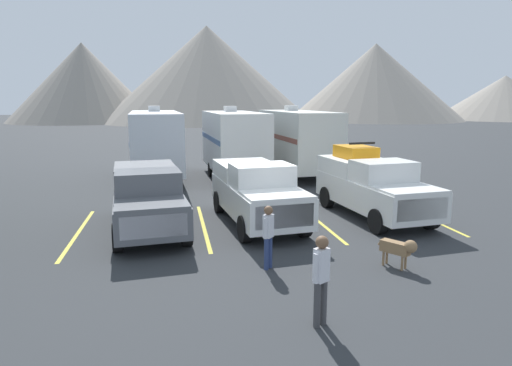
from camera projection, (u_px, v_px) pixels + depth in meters
name	position (u px, v px, depth m)	size (l,w,h in m)	color
ground_plane	(263.00, 225.00, 14.82)	(240.00, 240.00, 0.00)	#2D3033
pickup_truck_a	(148.00, 196.00, 14.17)	(2.60, 5.62, 2.01)	#595B60
pickup_truck_b	(256.00, 191.00, 14.91)	(2.58, 5.53, 2.09)	white
pickup_truck_c	(371.00, 184.00, 15.79)	(2.61, 5.53, 2.59)	white
lot_stripe_a	(78.00, 233.00, 13.92)	(0.12, 5.50, 0.01)	gold
lot_stripe_b	(203.00, 226.00, 14.65)	(0.12, 5.50, 0.01)	gold
lot_stripe_c	(317.00, 220.00, 15.38)	(0.12, 5.50, 0.01)	gold
lot_stripe_d	(420.00, 215.00, 16.11)	(0.12, 5.50, 0.01)	gold
camper_trailer_a	(156.00, 141.00, 23.33)	(2.85, 8.90, 3.79)	silver
camper_trailer_b	(234.00, 141.00, 23.26)	(2.84, 7.88, 3.79)	white
camper_trailer_c	(297.00, 139.00, 24.41)	(2.88, 8.74, 3.81)	silver
person_a	(268.00, 233.00, 10.80)	(0.30, 0.30, 1.60)	navy
person_b	(321.00, 275.00, 8.02)	(0.35, 0.30, 1.73)	#3F3F42
dog	(400.00, 248.00, 10.88)	(0.69, 0.90, 0.79)	olive
mountain_ridge	(225.00, 81.00, 84.36)	(153.36, 40.69, 17.71)	gray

